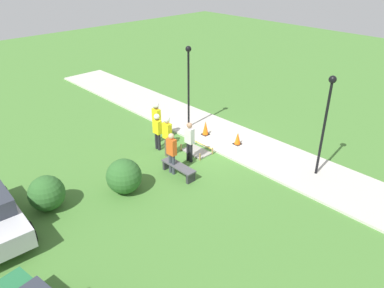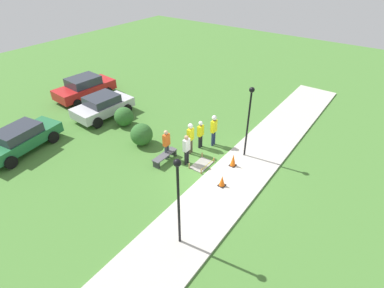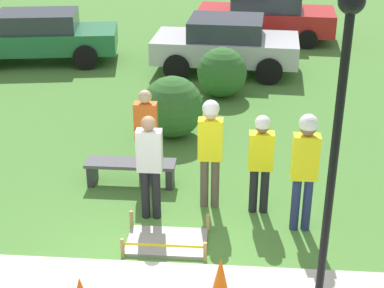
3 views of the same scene
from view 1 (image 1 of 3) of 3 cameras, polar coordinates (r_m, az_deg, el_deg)
The scene contains 15 objects.
ground_plane at distance 17.09m, azimuth 2.27°, elevation -0.66°, with size 60.00×60.00×0.00m, color #477A33.
sidewalk at distance 18.01m, azimuth 5.48°, elevation 0.97°, with size 28.00×2.86×0.10m.
wet_concrete_patch at distance 16.73m, azimuth 0.70°, elevation -1.15°, with size 1.27×0.82×0.32m.
traffic_cone_near_patch at distance 17.22m, azimuth 6.97°, elevation 0.85°, with size 0.34×0.34×0.59m.
traffic_cone_far_patch at distance 17.98m, azimuth 2.08°, elevation 2.47°, with size 0.34×0.34×0.72m.
park_bench at distance 14.96m, azimuth -2.07°, elevation -3.70°, with size 1.62×0.44×0.45m.
worker_supervisor at distance 17.28m, azimuth -5.43°, elevation 4.01°, with size 0.40×0.28×1.97m.
worker_assistant at distance 15.91m, azimuth -3.82°, elevation 1.78°, with size 0.40×0.28×1.92m.
worker_trainee at distance 16.62m, azimuth -5.32°, elevation 2.34°, with size 0.40×0.25×1.73m.
bystander_in_orange_shirt at distance 14.75m, azimuth -3.12°, elevation -1.06°, with size 0.40×0.23×1.79m.
bystander_in_gray_shirt at distance 15.59m, azimuth -0.39°, elevation 0.68°, with size 0.40×0.24×1.79m.
lamppost_near at distance 18.01m, azimuth -0.54°, elevation 10.34°, with size 0.28×0.28×4.05m.
lamppost_far at distance 14.69m, azimuth 19.83°, elevation 4.53°, with size 0.28×0.28×4.03m.
shrub_rounded_near at distance 13.90m, azimuth -21.27°, elevation -7.01°, with size 1.25×1.25×1.25m.
shrub_rounded_mid at distance 14.03m, azimuth -10.32°, elevation -4.86°, with size 1.32×1.32×1.32m.
Camera 1 is at (-10.47, 10.82, 8.09)m, focal length 35.00 mm.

